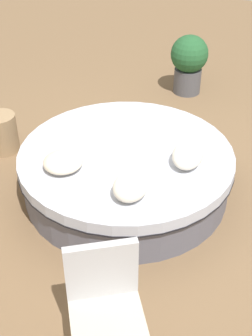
{
  "coord_description": "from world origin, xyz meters",
  "views": [
    {
      "loc": [
        -3.81,
        -1.19,
        3.19
      ],
      "look_at": [
        0.0,
        0.0,
        0.31
      ],
      "focal_mm": 48.77,
      "sensor_mm": 36.0,
      "label": 1
    }
  ],
  "objects": [
    {
      "name": "side_table",
      "position": [
        0.34,
        1.72,
        0.24
      ],
      "size": [
        0.4,
        0.4,
        0.49
      ],
      "primitive_type": "cylinder",
      "color": "#997A56",
      "rests_on": "ground_plane"
    },
    {
      "name": "planter",
      "position": [
        2.64,
        -0.16,
        0.5
      ],
      "size": [
        0.56,
        0.56,
        0.89
      ],
      "color": "#4C4C51",
      "rests_on": "ground_plane"
    },
    {
      "name": "throw_pillow_1",
      "position": [
        -0.67,
        -0.25,
        0.62
      ],
      "size": [
        0.41,
        0.32,
        0.21
      ],
      "primitive_type": "ellipsoid",
      "color": "silver",
      "rests_on": "round_bed"
    },
    {
      "name": "ground_plane",
      "position": [
        0.0,
        0.0,
        0.0
      ],
      "size": [
        16.0,
        16.0,
        0.0
      ],
      "primitive_type": "plane",
      "color": "brown"
    },
    {
      "name": "patio_chair",
      "position": [
        -1.89,
        -0.43,
        0.56
      ],
      "size": [
        0.69,
        0.7,
        0.98
      ],
      "rotation": [
        0.0,
        0.0,
        2.07
      ],
      "color": "#B7B7BC",
      "rests_on": "ground_plane"
    },
    {
      "name": "throw_pillow_0",
      "position": [
        -0.46,
        0.51,
        0.59
      ],
      "size": [
        0.41,
        0.4,
        0.15
      ],
      "primitive_type": "ellipsoid",
      "color": "beige",
      "rests_on": "round_bed"
    },
    {
      "name": "round_bed",
      "position": [
        0.0,
        0.0,
        0.27
      ],
      "size": [
        2.29,
        2.29,
        0.52
      ],
      "color": "#595966",
      "rests_on": "ground_plane"
    },
    {
      "name": "throw_pillow_2",
      "position": [
        -0.01,
        -0.65,
        0.62
      ],
      "size": [
        0.47,
        0.31,
        0.2
      ],
      "primitive_type": "ellipsoid",
      "color": "silver",
      "rests_on": "round_bed"
    }
  ]
}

